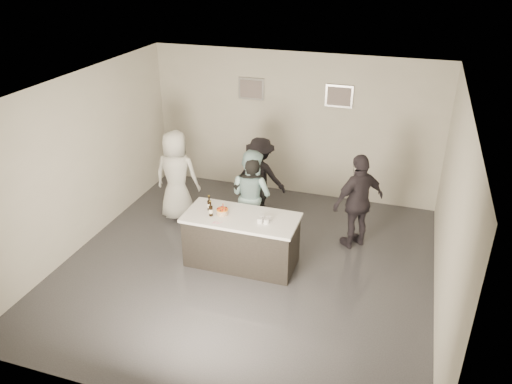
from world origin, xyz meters
TOP-DOWN VIEW (x-y plane):
  - floor at (0.00, 0.00)m, footprint 6.00×6.00m
  - ceiling at (0.00, 0.00)m, footprint 6.00×6.00m
  - wall_back at (0.00, 3.00)m, footprint 6.00×0.04m
  - wall_front at (0.00, -3.00)m, footprint 6.00×0.04m
  - wall_left at (-3.00, 0.00)m, footprint 0.04×6.00m
  - wall_right at (3.00, 0.00)m, footprint 0.04×6.00m
  - picture_left at (-0.90, 2.97)m, footprint 0.54×0.04m
  - picture_right at (0.90, 2.97)m, footprint 0.54×0.04m
  - bar_counter at (-0.11, 0.06)m, footprint 1.86×0.86m
  - cake at (-0.43, 0.04)m, footprint 0.19×0.19m
  - beer_bottle_a at (-0.68, 0.11)m, footprint 0.07×0.07m
  - beer_bottle_b at (-0.58, -0.07)m, footprint 0.07×0.07m
  - tumbler_cluster at (0.29, 0.02)m, footprint 0.19×0.19m
  - candles at (-0.43, -0.25)m, footprint 0.24×0.08m
  - person_main_black at (-0.20, 0.83)m, footprint 0.70×0.59m
  - person_main_blue at (-0.22, 0.91)m, footprint 1.02×0.92m
  - person_guest_left at (-1.82, 1.20)m, footprint 0.91×0.63m
  - person_guest_right at (1.62, 1.24)m, footprint 1.02×1.02m
  - person_guest_back at (-0.37, 1.89)m, footprint 1.06×0.66m

SIDE VIEW (x-z plane):
  - floor at x=0.00m, z-range 0.00..0.00m
  - bar_counter at x=-0.11m, z-range 0.00..0.90m
  - person_guest_back at x=-0.37m, z-range 0.00..1.57m
  - person_main_black at x=-0.20m, z-range 0.00..1.63m
  - person_main_blue at x=-0.22m, z-range 0.00..1.71m
  - person_guest_right at x=1.62m, z-range 0.00..1.73m
  - person_guest_left at x=-1.82m, z-range 0.00..1.78m
  - candles at x=-0.43m, z-range 0.90..0.91m
  - cake at x=-0.43m, z-range 0.90..0.98m
  - tumbler_cluster at x=0.29m, z-range 0.90..0.98m
  - beer_bottle_a at x=-0.68m, z-range 0.90..1.16m
  - beer_bottle_b at x=-0.58m, z-range 0.90..1.16m
  - wall_back at x=0.00m, z-range 0.00..3.00m
  - wall_front at x=0.00m, z-range 0.00..3.00m
  - wall_left at x=-3.00m, z-range 0.00..3.00m
  - wall_right at x=3.00m, z-range 0.00..3.00m
  - picture_left at x=-0.90m, z-range 1.98..2.42m
  - picture_right at x=0.90m, z-range 1.98..2.42m
  - ceiling at x=0.00m, z-range 3.00..3.00m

